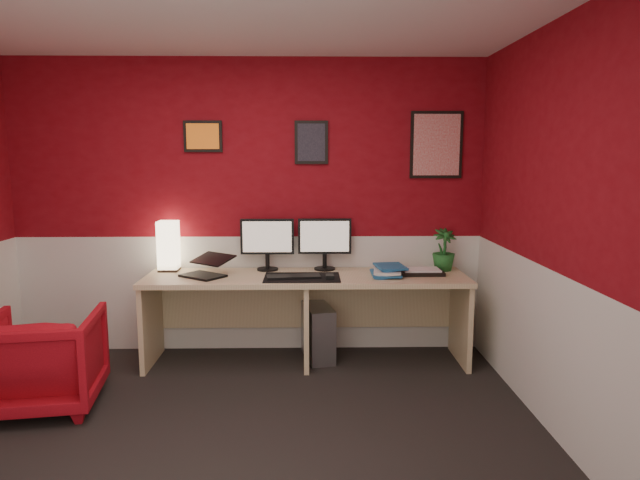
{
  "coord_description": "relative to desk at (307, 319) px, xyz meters",
  "views": [
    {
      "loc": [
        0.52,
        -3.05,
        1.69
      ],
      "look_at": [
        0.6,
        1.21,
        1.05
      ],
      "focal_mm": 31.54,
      "sensor_mm": 36.0,
      "label": 1
    }
  ],
  "objects": [
    {
      "name": "zen_tray",
      "position": [
        0.94,
        0.04,
        0.38
      ],
      "size": [
        0.35,
        0.25,
        0.03
      ],
      "primitive_type": "cube",
      "rotation": [
        0.0,
        0.0,
        0.01
      ],
      "color": "black",
      "rests_on": "desk"
    },
    {
      "name": "desk_mat",
      "position": [
        -0.03,
        -0.09,
        0.37
      ],
      "size": [
        0.6,
        0.38,
        0.01
      ],
      "primitive_type": "cube",
      "color": "black",
      "rests_on": "desk"
    },
    {
      "name": "book_middle",
      "position": [
        0.54,
        -0.02,
        0.4
      ],
      "size": [
        0.25,
        0.32,
        0.02
      ],
      "primitive_type": "imported",
      "rotation": [
        0.0,
        0.0,
        -0.13
      ],
      "color": "silver",
      "rests_on": "book_bottom"
    },
    {
      "name": "potted_plant",
      "position": [
        1.16,
        0.19,
        0.54
      ],
      "size": [
        0.24,
        0.24,
        0.35
      ],
      "primitive_type": "imported",
      "rotation": [
        0.0,
        0.0,
        0.22
      ],
      "color": "#19591E",
      "rests_on": "desk"
    },
    {
      "name": "monitor_right",
      "position": [
        0.15,
        0.23,
        0.66
      ],
      "size": [
        0.45,
        0.06,
        0.58
      ],
      "primitive_type": "cube",
      "color": "black",
      "rests_on": "desk"
    },
    {
      "name": "art_right",
      "position": [
        1.1,
        0.33,
        1.42
      ],
      "size": [
        0.44,
        0.02,
        0.56
      ],
      "primitive_type": "cube",
      "color": "red",
      "rests_on": "wall_back"
    },
    {
      "name": "wall_front",
      "position": [
        -0.49,
        -3.16,
        0.89
      ],
      "size": [
        4.0,
        0.01,
        2.5
      ],
      "primitive_type": "cube",
      "color": "maroon",
      "rests_on": "ground"
    },
    {
      "name": "wall_right",
      "position": [
        1.51,
        -1.41,
        0.89
      ],
      "size": [
        0.01,
        3.5,
        2.5
      ],
      "primitive_type": "cube",
      "color": "maroon",
      "rests_on": "ground"
    },
    {
      "name": "laptop",
      "position": [
        -0.83,
        -0.04,
        0.47
      ],
      "size": [
        0.4,
        0.38,
        0.22
      ],
      "primitive_type": "cube",
      "rotation": [
        0.0,
        0.0,
        -0.64
      ],
      "color": "black",
      "rests_on": "desk"
    },
    {
      "name": "monitor_left",
      "position": [
        -0.33,
        0.22,
        0.66
      ],
      "size": [
        0.45,
        0.06,
        0.58
      ],
      "primitive_type": "cube",
      "color": "black",
      "rests_on": "desk"
    },
    {
      "name": "wainscot_back",
      "position": [
        -0.49,
        0.34,
        0.14
      ],
      "size": [
        4.0,
        0.01,
        1.0
      ],
      "primitive_type": "cube",
      "color": "silver",
      "rests_on": "ground"
    },
    {
      "name": "pc_tower",
      "position": [
        0.1,
        0.09,
        -0.14
      ],
      "size": [
        0.29,
        0.48,
        0.45
      ],
      "primitive_type": "cube",
      "rotation": [
        0.0,
        0.0,
        0.21
      ],
      "color": "#99999E",
      "rests_on": "ground"
    },
    {
      "name": "mouse",
      "position": [
        0.18,
        -0.14,
        0.39
      ],
      "size": [
        0.06,
        0.1,
        0.03
      ],
      "primitive_type": "cube",
      "rotation": [
        0.0,
        0.0,
        -0.01
      ],
      "color": "black",
      "rests_on": "desk_mat"
    },
    {
      "name": "book_top",
      "position": [
        0.57,
        -0.01,
        0.43
      ],
      "size": [
        0.26,
        0.33,
        0.03
      ],
      "primitive_type": "imported",
      "rotation": [
        0.0,
        0.0,
        0.13
      ],
      "color": "#1F5D91",
      "rests_on": "book_middle"
    },
    {
      "name": "art_left",
      "position": [
        -0.86,
        0.33,
        1.49
      ],
      "size": [
        0.32,
        0.02,
        0.26
      ],
      "primitive_type": "cube",
      "color": "orange",
      "rests_on": "wall_back"
    },
    {
      "name": "wall_back",
      "position": [
        -0.49,
        0.34,
        0.89
      ],
      "size": [
        4.0,
        0.01,
        2.5
      ],
      "primitive_type": "cube",
      "color": "maroon",
      "rests_on": "ground"
    },
    {
      "name": "shoji_lamp",
      "position": [
        -1.16,
        0.21,
        0.56
      ],
      "size": [
        0.16,
        0.16,
        0.4
      ],
      "primitive_type": "cube",
      "color": "#FFE5B2",
      "rests_on": "desk"
    },
    {
      "name": "armchair",
      "position": [
        -1.76,
        -0.81,
        -0.04
      ],
      "size": [
        0.8,
        0.82,
        0.66
      ],
      "primitive_type": "imported",
      "rotation": [
        0.0,
        0.0,
        3.29
      ],
      "color": "#B80F1B",
      "rests_on": "ground"
    },
    {
      "name": "ground",
      "position": [
        -0.49,
        -1.41,
        -0.36
      ],
      "size": [
        4.0,
        3.5,
        0.01
      ],
      "primitive_type": "cube",
      "color": "black",
      "rests_on": "ground"
    },
    {
      "name": "keyboard",
      "position": [
        -0.1,
        -0.11,
        0.38
      ],
      "size": [
        0.43,
        0.19,
        0.02
      ],
      "primitive_type": "cube",
      "rotation": [
        0.0,
        0.0,
        0.11
      ],
      "color": "black",
      "rests_on": "desk_mat"
    },
    {
      "name": "desk",
      "position": [
        0.0,
        0.0,
        0.0
      ],
      "size": [
        2.6,
        0.65,
        0.73
      ],
      "primitive_type": "cube",
      "color": "tan",
      "rests_on": "ground"
    },
    {
      "name": "book_bottom",
      "position": [
        0.52,
        -0.03,
        0.38
      ],
      "size": [
        0.24,
        0.31,
        0.03
      ],
      "primitive_type": "imported",
      "rotation": [
        0.0,
        0.0,
        -0.02
      ],
      "color": "#1F5D91",
      "rests_on": "desk"
    },
    {
      "name": "wainscot_right",
      "position": [
        1.5,
        -1.41,
        0.14
      ],
      "size": [
        0.01,
        3.5,
        1.0
      ],
      "primitive_type": "cube",
      "color": "silver",
      "rests_on": "ground"
    },
    {
      "name": "art_center",
      "position": [
        0.04,
        0.33,
        1.44
      ],
      "size": [
        0.28,
        0.02,
        0.36
      ],
      "primitive_type": "cube",
      "color": "black",
      "rests_on": "wall_back"
    }
  ]
}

